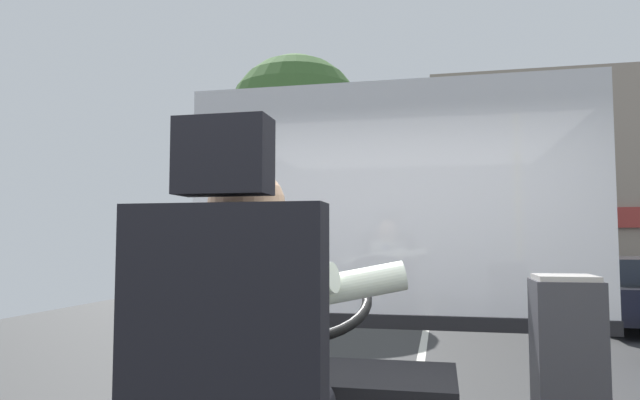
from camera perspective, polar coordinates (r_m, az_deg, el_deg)
ground at (r=10.66m, az=10.65°, el=-13.33°), size 18.00×44.00×0.06m
bus_driver at (r=1.53m, az=-6.92°, el=-14.91°), size 0.80×0.58×0.77m
fare_box at (r=2.47m, az=23.90°, el=-16.91°), size 0.24×0.25×0.85m
windshield_panel at (r=3.35m, az=6.95°, el=-3.02°), size 2.50×0.08×1.48m
street_tree at (r=14.45m, az=-2.50°, el=7.70°), size 3.48×3.48×6.41m
shop_building at (r=20.88m, az=26.65°, el=1.29°), size 11.04×4.37×7.02m
parked_car_black at (r=12.84m, az=29.32°, el=-8.05°), size 1.85×4.25×1.35m
parked_car_white at (r=17.16m, az=23.30°, el=-7.17°), size 1.92×4.46×1.33m
parked_car_charcoal at (r=22.23m, az=20.89°, el=-6.61°), size 1.82×4.10×1.22m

